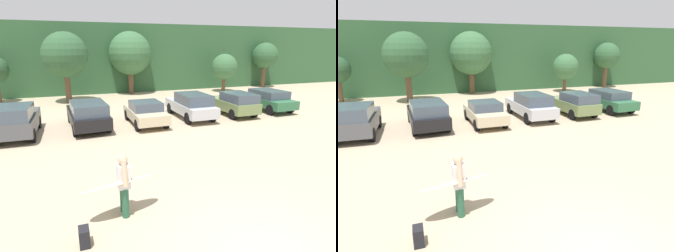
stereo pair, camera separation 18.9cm
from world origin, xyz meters
TOP-DOWN VIEW (x-y plane):
  - hillside_ridge at (0.00, 29.64)m, footprint 108.00×12.00m
  - tree_right at (-3.75, 20.21)m, footprint 3.57×3.57m
  - tree_center_left at (2.06, 22.98)m, footprint 4.01×4.01m
  - tree_left at (11.11, 20.99)m, footprint 2.52×2.52m
  - tree_ridge_back at (17.09, 22.56)m, footprint 2.77×2.77m
  - parked_car_dark_gray at (-6.39, 11.28)m, footprint 1.99×4.02m
  - parked_car_black at (-2.87, 11.80)m, footprint 2.18×4.61m
  - parked_car_champagne at (0.38, 11.58)m, footprint 1.88×3.95m
  - parked_car_silver at (3.51, 12.04)m, footprint 1.84×4.60m
  - parked_car_olive_green at (6.56, 11.84)m, footprint 1.86×3.98m
  - parked_car_forest_green at (9.59, 12.33)m, footprint 2.00×4.34m
  - person_adult at (-2.64, 2.71)m, footprint 0.33×0.74m
  - surfboard_cream at (-2.75, 2.66)m, footprint 2.16×1.04m
  - backpack_dropped at (-3.77, 1.75)m, footprint 0.24×0.34m

SIDE VIEW (x-z plane):
  - backpack_dropped at x=-3.77m, z-range 0.00..0.45m
  - parked_car_champagne at x=0.38m, z-range 0.03..1.39m
  - parked_car_forest_green at x=9.59m, z-range 0.06..1.53m
  - parked_car_black at x=-2.87m, z-range 0.04..1.58m
  - parked_car_olive_green at x=6.56m, z-range 0.05..1.60m
  - parked_car_silver at x=3.51m, z-range 0.05..1.65m
  - parked_car_dark_gray at x=-6.39m, z-range 0.04..1.74m
  - person_adult at x=-2.64m, z-range 0.11..1.84m
  - surfboard_cream at x=-2.75m, z-range 0.85..1.11m
  - tree_left at x=11.11m, z-range 0.59..4.34m
  - hillside_ridge at x=0.00m, z-range 0.00..6.56m
  - tree_ridge_back at x=17.09m, z-range 1.00..5.85m
  - tree_right at x=-3.75m, z-range 0.97..6.55m
  - tree_center_left at x=2.06m, z-range 0.88..6.70m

